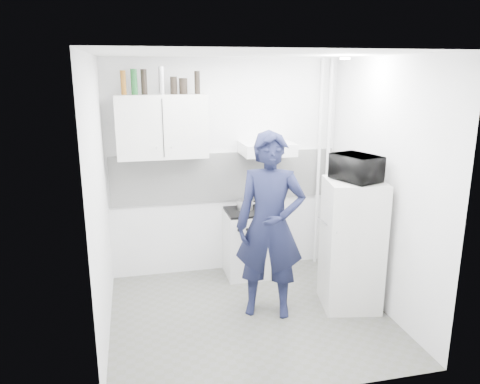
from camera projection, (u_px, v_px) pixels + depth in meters
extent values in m
plane|color=#5D5D5A|center=(250.00, 316.00, 4.83)|extent=(2.80, 2.80, 0.00)
plane|color=white|center=(251.00, 54.00, 4.17)|extent=(2.80, 2.80, 0.00)
plane|color=white|center=(225.00, 168.00, 5.67)|extent=(2.80, 0.00, 2.80)
plane|color=white|center=(100.00, 204.00, 4.19)|extent=(0.00, 2.60, 2.60)
plane|color=white|center=(382.00, 186.00, 4.80)|extent=(0.00, 2.60, 2.60)
imported|color=#141833|center=(270.00, 226.00, 4.67)|extent=(0.81, 0.66, 1.90)
cube|color=silver|center=(246.00, 244.00, 5.71)|extent=(0.50, 0.50, 0.80)
cube|color=silver|center=(352.00, 244.00, 4.90)|extent=(0.67, 0.67, 1.38)
cube|color=black|center=(246.00, 212.00, 5.61)|extent=(0.48, 0.48, 0.03)
cylinder|color=silver|center=(245.00, 205.00, 5.66)|extent=(0.20, 0.20, 0.11)
imported|color=black|center=(357.00, 168.00, 4.69)|extent=(0.56, 0.46, 0.27)
cylinder|color=brown|center=(123.00, 83.00, 5.00)|extent=(0.06, 0.06, 0.26)
cylinder|color=#144C1E|center=(134.00, 82.00, 5.02)|extent=(0.07, 0.07, 0.27)
cylinder|color=black|center=(144.00, 82.00, 5.04)|extent=(0.07, 0.07, 0.27)
cylinder|color=silver|center=(162.00, 81.00, 5.08)|extent=(0.07, 0.07, 0.30)
cylinder|color=black|center=(174.00, 85.00, 5.12)|extent=(0.08, 0.08, 0.19)
cylinder|color=black|center=(183.00, 86.00, 5.15)|extent=(0.09, 0.09, 0.17)
cylinder|color=black|center=(197.00, 82.00, 5.17)|extent=(0.06, 0.06, 0.25)
cube|color=silver|center=(162.00, 126.00, 5.21)|extent=(1.00, 0.35, 0.70)
cube|color=silver|center=(267.00, 148.00, 5.47)|extent=(0.60, 0.50, 0.14)
cube|color=white|center=(225.00, 177.00, 5.69)|extent=(2.74, 0.03, 0.60)
cylinder|color=silver|center=(328.00, 165.00, 5.88)|extent=(0.05, 0.05, 2.60)
cylinder|color=silver|center=(319.00, 165.00, 5.86)|extent=(0.04, 0.04, 2.60)
cylinder|color=white|center=(345.00, 58.00, 4.58)|extent=(0.10, 0.10, 0.02)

